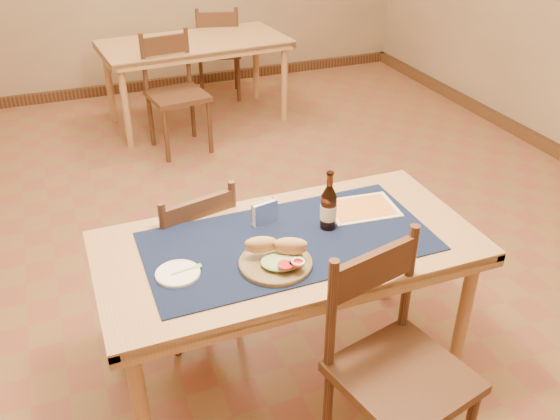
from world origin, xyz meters
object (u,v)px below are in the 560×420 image
object	(u,v)px
napkin_holder	(265,213)
chair_main_far	(190,255)
sandwich_plate	(277,259)
beer_bottle	(329,207)
main_table	(289,258)
back_table	(195,50)
chair_main_near	(395,365)

from	to	relation	value
napkin_holder	chair_main_far	bearing A→B (deg)	133.41
sandwich_plate	beer_bottle	size ratio (longest dim) A/B	1.09
main_table	back_table	world-z (taller)	same
back_table	chair_main_near	bearing A→B (deg)	-93.30
chair_main_near	napkin_holder	world-z (taller)	chair_main_near
chair_main_far	beer_bottle	bearing A→B (deg)	-39.50
main_table	sandwich_plate	world-z (taller)	sandwich_plate
chair_main_near	main_table	bearing A→B (deg)	108.93
back_table	beer_bottle	distance (m)	3.21
main_table	sandwich_plate	size ratio (longest dim) A/B	5.47
main_table	chair_main_far	xyz separation A→B (m)	(-0.33, 0.47, -0.21)
chair_main_near	sandwich_plate	xyz separation A→B (m)	(-0.30, 0.43, 0.28)
chair_main_far	napkin_holder	distance (m)	0.54
main_table	chair_main_near	bearing A→B (deg)	-71.07
back_table	sandwich_plate	world-z (taller)	sandwich_plate
chair_main_near	sandwich_plate	distance (m)	0.60
back_table	chair_main_near	world-z (taller)	chair_main_near
back_table	beer_bottle	bearing A→B (deg)	-93.93
chair_main_far	napkin_holder	bearing A→B (deg)	-46.59
sandwich_plate	main_table	bearing A→B (deg)	53.13
beer_bottle	napkin_holder	distance (m)	0.28
main_table	chair_main_near	size ratio (longest dim) A/B	1.65
chair_main_far	sandwich_plate	world-z (taller)	chair_main_far
chair_main_near	sandwich_plate	bearing A→B (deg)	125.04
main_table	beer_bottle	world-z (taller)	beer_bottle
main_table	chair_main_far	distance (m)	0.61
back_table	chair_main_far	bearing A→B (deg)	-105.17
chair_main_far	sandwich_plate	distance (m)	0.73
back_table	sandwich_plate	xyz separation A→B (m)	(-0.52, -3.37, 0.12)
beer_bottle	chair_main_far	bearing A→B (deg)	140.50
chair_main_far	chair_main_near	world-z (taller)	chair_main_near
chair_main_far	napkin_holder	world-z (taller)	chair_main_far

